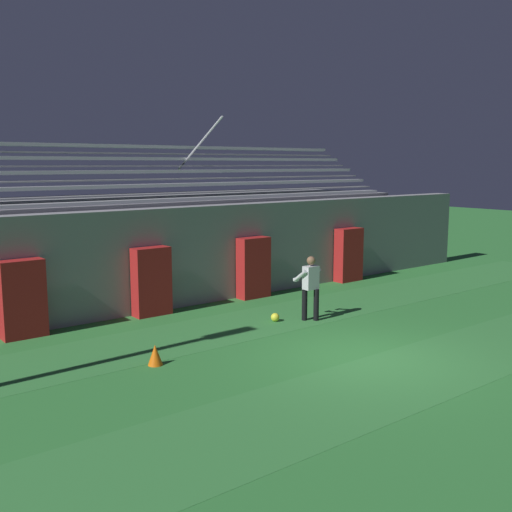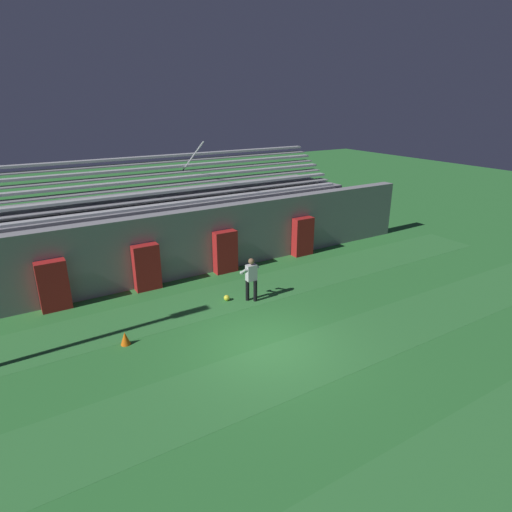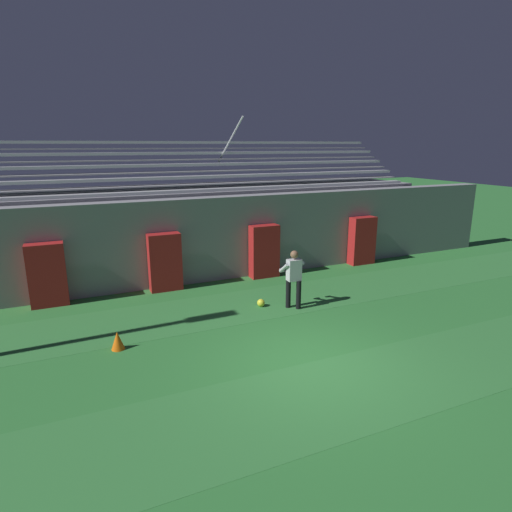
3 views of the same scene
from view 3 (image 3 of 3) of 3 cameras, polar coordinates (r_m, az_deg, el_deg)
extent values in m
plane|color=#2D7533|center=(9.36, 7.24, -14.05)|extent=(80.00, 80.00, 0.00)
cube|color=#337A38|center=(8.53, 11.44, -17.31)|extent=(28.00, 2.42, 0.01)
cube|color=#337A38|center=(12.35, -1.68, -6.59)|extent=(28.00, 2.42, 0.01)
cube|color=gray|center=(14.49, -5.98, 2.31)|extent=(24.00, 0.60, 2.80)
cube|color=#B21E1E|center=(13.66, -12.05, -0.81)|extent=(1.00, 0.44, 1.82)
cube|color=#B21E1E|center=(14.71, 1.11, 0.63)|extent=(1.00, 0.44, 1.82)
cube|color=#B21E1E|center=(13.42, -26.07, -2.30)|extent=(1.00, 0.44, 1.82)
cube|color=#B21E1E|center=(16.85, 13.95, 2.00)|extent=(1.00, 0.44, 1.82)
cube|color=gray|center=(16.68, -8.52, 4.05)|extent=(18.00, 3.90, 2.90)
cube|color=silver|center=(14.95, -7.05, 8.69)|extent=(17.10, 0.36, 0.10)
cube|color=gray|center=(14.78, -6.79, 7.73)|extent=(17.10, 0.60, 0.04)
cube|color=silver|center=(15.58, -7.87, 10.38)|extent=(17.10, 0.36, 0.10)
cube|color=gray|center=(15.41, -7.63, 9.48)|extent=(17.10, 0.60, 0.04)
cube|color=silver|center=(16.23, -8.64, 11.93)|extent=(17.10, 0.36, 0.10)
cube|color=gray|center=(16.05, -8.41, 11.09)|extent=(17.10, 0.60, 0.04)
cube|color=silver|center=(16.89, -9.35, 13.37)|extent=(17.10, 0.36, 0.10)
cube|color=gray|center=(16.70, -9.13, 12.57)|extent=(17.10, 0.60, 0.04)
cube|color=silver|center=(17.56, -10.02, 14.69)|extent=(17.10, 0.36, 0.10)
cube|color=gray|center=(17.37, -9.81, 13.94)|extent=(17.10, 0.60, 0.04)
cylinder|color=silver|center=(16.42, -3.53, 15.06)|extent=(0.06, 2.63, 1.65)
cylinder|color=black|center=(12.10, 4.33, -5.02)|extent=(0.14, 0.14, 0.82)
cylinder|color=black|center=(12.04, 5.70, -5.17)|extent=(0.14, 0.14, 0.82)
cube|color=silver|center=(11.85, 5.09, -1.86)|extent=(0.38, 0.25, 0.60)
sphere|color=brown|center=(11.73, 5.14, 0.20)|extent=(0.22, 0.22, 0.22)
cylinder|color=silver|center=(11.85, 3.75, -1.59)|extent=(0.10, 0.48, 0.37)
cylinder|color=silver|center=(12.06, 5.78, -1.33)|extent=(0.10, 0.48, 0.37)
cube|color=silver|center=(12.07, 3.48, -1.92)|extent=(0.11, 0.11, 0.08)
cube|color=silver|center=(12.25, 5.15, -1.70)|extent=(0.11, 0.11, 0.08)
sphere|color=yellow|center=(12.23, 0.66, -6.26)|extent=(0.22, 0.22, 0.22)
cone|color=orange|center=(10.27, -17.97, -10.67)|extent=(0.30, 0.30, 0.42)
camera|label=1|loc=(4.94, -123.46, -14.02)|focal=42.00mm
camera|label=2|loc=(3.93, -169.83, 26.09)|focal=30.00mm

